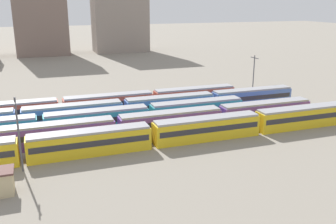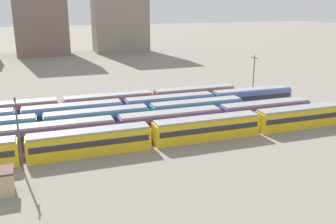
{
  "view_description": "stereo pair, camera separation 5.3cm",
  "coord_description": "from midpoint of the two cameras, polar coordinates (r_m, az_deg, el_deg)",
  "views": [
    {
      "loc": [
        6.17,
        -52.8,
        21.87
      ],
      "look_at": [
        28.53,
        10.4,
        2.04
      ],
      "focal_mm": 40.29,
      "sensor_mm": 36.0,
      "label": 1
    },
    {
      "loc": [
        6.22,
        -52.82,
        21.87
      ],
      "look_at": [
        28.53,
        10.4,
        2.04
      ],
      "focal_mm": 40.29,
      "sensor_mm": 36.0,
      "label": 2
    }
  ],
  "objects": [
    {
      "name": "ground_plane",
      "position": [
        67.17,
        -23.69,
        -3.97
      ],
      "size": [
        600.0,
        600.0,
        0.0
      ],
      "primitive_type": "plane",
      "color": "gray"
    },
    {
      "name": "distant_building_2",
      "position": [
        167.87,
        -18.87,
        14.68
      ],
      "size": [
        20.97,
        14.24,
        38.16
      ],
      "primitive_type": "cube",
      "color": "#7A665B",
      "rests_on": "ground_plane"
    },
    {
      "name": "train_track_4",
      "position": [
        77.41,
        -8.97,
        1.33
      ],
      "size": [
        55.8,
        3.06,
        3.75
      ],
      "color": "#BC4C38",
      "rests_on": "ground_plane"
    },
    {
      "name": "distant_building_3",
      "position": [
        171.85,
        -7.36,
        15.08
      ],
      "size": [
        23.42,
        13.63,
        36.13
      ],
      "primitive_type": "cube",
      "color": "gray",
      "rests_on": "ground_plane"
    },
    {
      "name": "train_track_0",
      "position": [
        61.9,
        5.86,
        -2.43
      ],
      "size": [
        93.6,
        3.06,
        3.75
      ],
      "color": "yellow",
      "rests_on": "ground_plane"
    },
    {
      "name": "catenary_pole_0",
      "position": [
        52.55,
        -21.72,
        -2.72
      ],
      "size": [
        0.24,
        3.2,
        10.2
      ],
      "color": "#4C4C51",
      "rests_on": "ground_plane"
    },
    {
      "name": "train_track_3",
      "position": [
        72.85,
        -6.77,
        0.45
      ],
      "size": [
        74.7,
        3.06,
        3.75
      ],
      "color": "#4C70BC",
      "rests_on": "ground_plane"
    },
    {
      "name": "train_track_2",
      "position": [
        66.93,
        -10.68,
        -1.18
      ],
      "size": [
        55.8,
        3.06,
        3.75
      ],
      "color": "teal",
      "rests_on": "ground_plane"
    },
    {
      "name": "catenary_pole_1",
      "position": [
        92.61,
        12.81,
        5.77
      ],
      "size": [
        0.24,
        3.2,
        9.53
      ],
      "color": "#4C4C51",
      "rests_on": "ground_plane"
    },
    {
      "name": "train_track_1",
      "position": [
        62.43,
        -7.81,
        -2.33
      ],
      "size": [
        74.7,
        3.06,
        3.75
      ],
      "color": "#6B429E",
      "rests_on": "ground_plane"
    }
  ]
}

